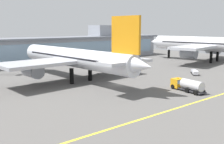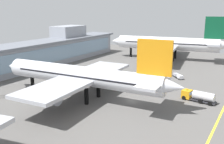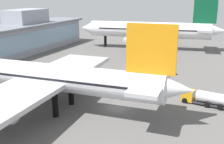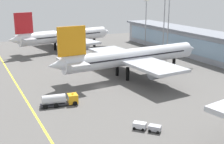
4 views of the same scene
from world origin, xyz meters
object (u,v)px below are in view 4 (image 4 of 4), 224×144
at_px(apron_light_mast_west, 164,15).
at_px(apron_light_mast_east, 146,16).
at_px(fuel_tanker_truck, 61,99).
at_px(apron_light_mast_centre, 169,18).
at_px(airliner_near_right, 131,57).
at_px(baggage_tug_near, 147,127).
at_px(airliner_near_left, 64,36).

relative_size(apron_light_mast_west, apron_light_mast_east, 1.18).
height_order(fuel_tanker_truck, apron_light_mast_centre, apron_light_mast_centre).
distance_m(airliner_near_right, baggage_tug_near, 38.61).
xyz_separation_m(fuel_tanker_truck, apron_light_mast_west, (-35.91, 55.80, 15.53)).
relative_size(fuel_tanker_truck, baggage_tug_near, 1.80).
bearing_deg(apron_light_mast_west, apron_light_mast_east, 168.80).
bearing_deg(apron_light_mast_centre, apron_light_mast_west, 169.28).
height_order(apron_light_mast_west, apron_light_mast_east, apron_light_mast_west).
bearing_deg(apron_light_mast_centre, airliner_near_right, -56.92).
bearing_deg(airliner_near_right, airliner_near_left, 93.28).
height_order(airliner_near_left, fuel_tanker_truck, airliner_near_left).
xyz_separation_m(baggage_tug_near, apron_light_mast_east, (-76.48, 48.36, 14.06)).
distance_m(baggage_tug_near, apron_light_mast_centre, 69.94).
relative_size(airliner_near_right, fuel_tanker_truck, 5.95).
distance_m(airliner_near_right, apron_light_mast_west, 37.19).
height_order(airliner_near_left, airliner_near_right, airliner_near_left).
relative_size(airliner_near_right, apron_light_mast_east, 2.45).
bearing_deg(airliner_near_right, apron_light_mast_west, 33.87).
bearing_deg(airliner_near_left, apron_light_mast_east, -22.48).
xyz_separation_m(apron_light_mast_west, apron_light_mast_centre, (3.96, -0.75, -0.87)).
height_order(airliner_near_right, fuel_tanker_truck, airliner_near_right).
relative_size(airliner_near_left, apron_light_mast_west, 1.93).
height_order(apron_light_mast_centre, apron_light_mast_east, apron_light_mast_centre).
relative_size(apron_light_mast_centre, apron_light_mast_east, 1.11).
height_order(fuel_tanker_truck, apron_light_mast_west, apron_light_mast_west).
distance_m(fuel_tanker_truck, baggage_tug_near, 23.48).
xyz_separation_m(baggage_tug_near, apron_light_mast_centre, (-52.45, 43.64, 15.38)).
distance_m(airliner_near_right, fuel_tanker_truck, 31.40).
distance_m(baggage_tug_near, apron_light_mast_east, 91.57).
relative_size(airliner_near_right, apron_light_mast_centre, 2.22).
bearing_deg(airliner_near_left, apron_light_mast_west, -49.80).
height_order(baggage_tug_near, apron_light_mast_east, apron_light_mast_east).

